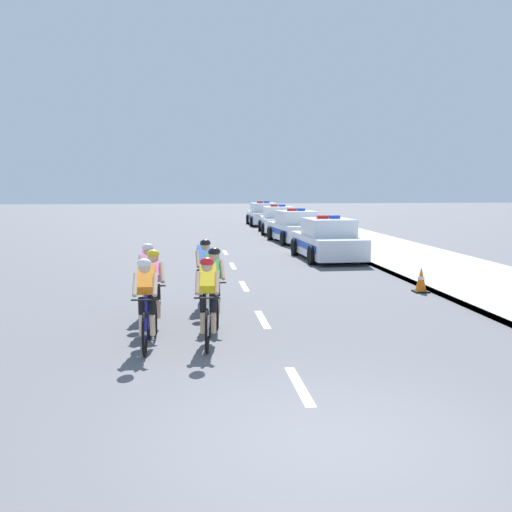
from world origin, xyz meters
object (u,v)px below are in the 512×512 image
object	(u,v)px
cyclist_lead	(146,301)
cyclist_sixth	(204,272)
cyclist_third	(153,288)
traffic_cone_near	(421,280)
police_car_second	(295,228)
police_car_third	(278,221)
cyclist_fourth	(213,285)
cyclist_second	(208,299)
cyclist_fifth	(149,278)
police_car_furthest	(263,215)
police_car_nearest	(327,241)

from	to	relation	value
cyclist_lead	cyclist_sixth	xyz separation A→B (m)	(1.04, 3.23, 0.00)
cyclist_third	traffic_cone_near	size ratio (longest dim) A/B	2.69
cyclist_sixth	police_car_second	xyz separation A→B (m)	(4.65, 14.53, -0.11)
police_car_second	police_car_third	distance (m)	5.57
traffic_cone_near	cyclist_sixth	bearing A→B (deg)	-167.37
cyclist_lead	cyclist_sixth	size ratio (longest dim) A/B	1.00
cyclist_sixth	police_car_second	distance (m)	15.26
cyclist_lead	police_car_third	world-z (taller)	police_car_third
cyclist_fourth	cyclist_second	bearing A→B (deg)	-95.80
police_car_second	police_car_third	size ratio (longest dim) A/B	1.01
cyclist_fifth	cyclist_sixth	distance (m)	1.38
cyclist_fourth	police_car_second	size ratio (longest dim) A/B	0.38
police_car_furthest	cyclist_fifth	bearing A→B (deg)	-101.96
police_car_furthest	traffic_cone_near	distance (m)	25.47
cyclist_sixth	police_car_furthest	size ratio (longest dim) A/B	0.39
cyclist_third	cyclist_fourth	distance (m)	1.15
cyclist_lead	cyclist_second	world-z (taller)	same
cyclist_lead	police_car_second	world-z (taller)	police_car_second
traffic_cone_near	police_car_furthest	bearing A→B (deg)	91.79
cyclist_second	cyclist_sixth	size ratio (longest dim) A/B	1.00
cyclist_lead	police_car_nearest	size ratio (longest dim) A/B	0.39
police_car_third	police_car_furthest	bearing A→B (deg)	89.99
police_car_second	police_car_third	xyz separation A→B (m)	(-0.00, 5.57, 0.00)
cyclist_third	police_car_furthest	size ratio (longest dim) A/B	0.39
cyclist_lead	cyclist_third	world-z (taller)	same
cyclist_lead	police_car_furthest	size ratio (longest dim) A/B	0.39
cyclist_fifth	cyclist_fourth	bearing A→B (deg)	-36.64
cyclist_third	police_car_third	size ratio (longest dim) A/B	0.38
cyclist_third	cyclist_fourth	xyz separation A→B (m)	(1.13, 0.24, 0.00)
cyclist_third	police_car_second	xyz separation A→B (m)	(5.66, 16.47, -0.11)
cyclist_fourth	cyclist_sixth	size ratio (longest dim) A/B	1.00
police_car_third	police_car_furthest	distance (m)	6.57
cyclist_lead	cyclist_third	size ratio (longest dim) A/B	1.00
cyclist_fifth	police_car_third	distance (m)	21.65
police_car_third	police_car_furthest	size ratio (longest dim) A/B	1.02
cyclist_fifth	police_car_second	bearing A→B (deg)	69.19
cyclist_third	cyclist_fifth	distance (m)	1.20
traffic_cone_near	police_car_nearest	bearing A→B (deg)	96.65
police_car_second	traffic_cone_near	distance (m)	13.34
cyclist_sixth	cyclist_fifth	bearing A→B (deg)	-146.89
cyclist_second	cyclist_fourth	bearing A→B (deg)	84.20
cyclist_third	police_car_second	bearing A→B (deg)	71.05
cyclist_fourth	traffic_cone_near	world-z (taller)	cyclist_fourth
cyclist_fourth	police_car_nearest	distance (m)	10.75
cyclist_second	traffic_cone_near	bearing A→B (deg)	38.76
police_car_nearest	police_car_second	distance (m)	6.49
cyclist_third	police_car_nearest	world-z (taller)	police_car_nearest
cyclist_lead	police_car_second	bearing A→B (deg)	72.23
police_car_furthest	cyclist_sixth	bearing A→B (deg)	-99.89
cyclist_second	cyclist_fifth	size ratio (longest dim) A/B	1.00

